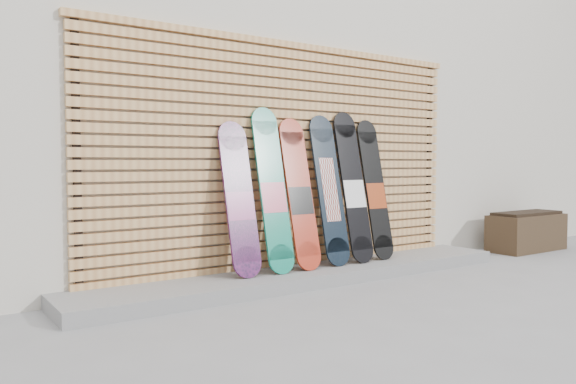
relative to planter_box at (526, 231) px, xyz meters
name	(u,v)px	position (x,y,z in m)	size (l,w,h in m)	color
ground	(369,293)	(-3.26, -0.59, -0.24)	(80.00, 80.00, 0.00)	gray
building	(226,115)	(-2.76, 2.91, 1.56)	(12.00, 5.00, 3.60)	beige
concrete_step	(308,275)	(-3.41, 0.09, -0.18)	(4.60, 0.70, 0.12)	gray
slat_wall	(291,154)	(-3.41, 0.39, 0.96)	(4.26, 0.08, 2.29)	tan
planter_box	(526,231)	(0.00, 0.00, 0.00)	(1.11, 0.46, 0.50)	#312316
snowboard_0	(240,199)	(-4.10, 0.18, 0.55)	(0.28, 0.35, 1.38)	black
snowboard_1	(273,190)	(-3.76, 0.17, 0.62)	(0.27, 0.37, 1.52)	#0C7C61
snowboard_2	(300,194)	(-3.45, 0.17, 0.58)	(0.27, 0.38, 1.43)	#AD2712
snowboard_3	(329,190)	(-3.09, 0.18, 0.61)	(0.28, 0.36, 1.48)	black
snowboard_4	(353,188)	(-2.78, 0.17, 0.63)	(0.28, 0.37, 1.53)	black
snowboard_5	(375,190)	(-2.47, 0.18, 0.59)	(0.26, 0.35, 1.46)	black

